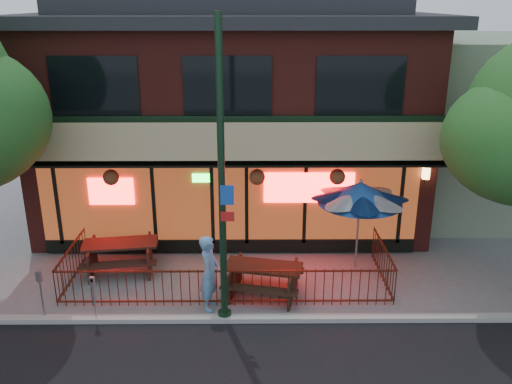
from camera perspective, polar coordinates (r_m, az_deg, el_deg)
ground at (r=13.66m, az=-3.23°, el=-12.25°), size 80.00×80.00×0.00m
curb at (r=13.21m, az=-3.33°, el=-13.17°), size 80.00×0.25×0.12m
restaurant_building at (r=18.97m, az=-2.46°, el=10.24°), size 12.96×9.49×8.05m
neighbor_building at (r=21.43m, az=22.65°, el=6.78°), size 6.00×7.00×6.00m
patio_fence at (r=13.78m, az=-3.18°, el=-8.92°), size 8.44×2.62×1.00m
street_light at (r=11.92m, az=-3.59°, el=-0.32°), size 0.43×0.32×7.00m
picnic_table_left at (r=15.63m, az=-14.07°, el=-6.15°), size 2.21×1.81×0.86m
picnic_table_right at (r=14.01m, az=0.79°, el=-8.78°), size 2.21×1.86×0.83m
patio_umbrella at (r=14.98m, az=10.91°, el=-0.08°), size 2.31×2.31×2.64m
pedestrian at (r=13.29m, az=-4.91°, el=-8.48°), size 0.56×0.77×1.93m
parking_meter_near at (r=13.35m, az=-16.75°, el=-10.00°), size 0.12×0.11×1.17m
parking_meter_far at (r=13.79m, az=-21.75°, el=-9.31°), size 0.14×0.13×1.27m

